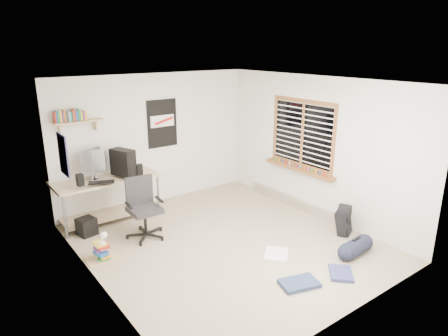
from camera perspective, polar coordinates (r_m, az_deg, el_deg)
floor at (r=6.42m, az=0.25°, el=-10.65°), size 4.00×4.50×0.01m
ceiling at (r=5.70m, az=0.28°, el=12.29°), size 4.00×4.50×0.01m
back_wall at (r=7.80m, az=-9.77°, el=4.02°), size 4.00×0.01×2.50m
left_wall at (r=5.06m, az=-18.25°, el=-3.85°), size 0.01×4.50×2.50m
right_wall at (r=7.28m, az=13.00°, el=2.89°), size 0.01×4.50×2.50m
desk at (r=7.40m, az=-16.29°, el=-4.34°), size 1.94×1.40×0.81m
monitor_left at (r=7.15m, az=-17.94°, el=0.28°), size 0.36×0.28×0.41m
monitor_right at (r=7.13m, az=-18.43°, el=0.37°), size 0.41×0.27×0.45m
pc_tower at (r=7.13m, az=-14.23°, el=0.79°), size 0.35×0.49×0.46m
keyboard at (r=6.89m, az=-17.09°, el=-1.94°), size 0.43×0.30×0.02m
speaker_left at (r=6.83m, az=-19.89°, el=-1.63°), size 0.11×0.11×0.20m
speaker_right at (r=7.11m, az=-11.93°, el=-0.22°), size 0.13×0.13×0.20m
office_chair at (r=6.51m, az=-11.28°, el=-5.78°), size 0.72×0.72×0.99m
wall_shelf at (r=7.06m, az=-20.11°, el=6.26°), size 0.80×0.22×0.24m
poster_back_wall at (r=7.78m, az=-8.81°, el=6.30°), size 0.62×0.03×0.92m
poster_left_wall at (r=6.10m, az=-21.99°, el=1.75°), size 0.02×0.42×0.60m
window at (r=7.38m, az=11.06°, el=4.81°), size 0.10×1.50×1.26m
baseboard_heater at (r=7.79m, az=10.52°, el=-5.01°), size 0.08×2.50×0.18m
backpack at (r=6.90m, az=16.69°, el=-7.44°), size 0.38×0.35×0.40m
duffel_bag at (r=6.32m, az=18.29°, el=-10.59°), size 0.27×0.27×0.50m
tshirt at (r=6.10m, az=7.48°, el=-12.11°), size 0.53×0.52×0.04m
jeans_a at (r=5.48m, az=10.69°, el=-15.88°), size 0.56×0.44×0.05m
jeans_b at (r=5.82m, az=16.36°, el=-14.23°), size 0.49×0.49×0.05m
book_stack at (r=6.17m, az=-17.13°, el=-11.07°), size 0.46×0.41×0.26m
desk_lamp at (r=6.06m, az=-17.08°, el=-9.18°), size 0.14×0.20×0.18m
subwoofer at (r=6.98m, az=-19.04°, el=-7.95°), size 0.32×0.32×0.30m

